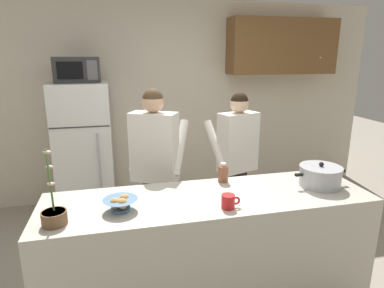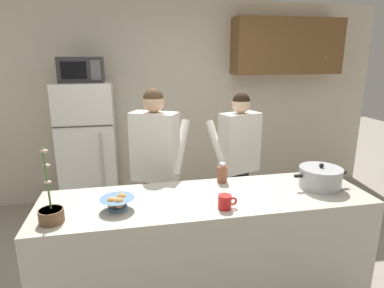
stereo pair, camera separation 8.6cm
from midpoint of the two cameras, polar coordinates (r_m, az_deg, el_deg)
back_wall_unit at (r=4.48m, az=-2.40°, el=8.84°), size 6.00×0.48×2.60m
kitchen_island at (r=2.63m, az=1.92°, el=-18.32°), size 2.38×0.68×0.92m
refrigerator at (r=4.13m, az=-18.70°, el=-1.11°), size 0.64×0.68×1.61m
microwave at (r=3.97m, az=-19.90°, el=12.06°), size 0.48×0.37×0.28m
person_near_pot at (r=3.01m, az=-7.28°, el=-2.17°), size 0.61×0.57×1.63m
person_by_sink at (r=3.37m, az=7.11°, el=-1.22°), size 0.56×0.52×1.56m
cooking_pot at (r=2.74m, az=20.51°, el=-5.21°), size 0.43×0.32×0.20m
coffee_mug at (r=2.22m, az=5.26°, el=-9.93°), size 0.13×0.09×0.10m
bread_bowl at (r=2.24m, az=-13.41°, el=-10.03°), size 0.23×0.23×0.10m
bottle_near_edge at (r=2.65m, az=4.51°, el=-4.97°), size 0.08×0.08×0.16m
potted_orchid at (r=2.19m, az=-23.94°, el=-11.21°), size 0.15×0.15×0.48m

